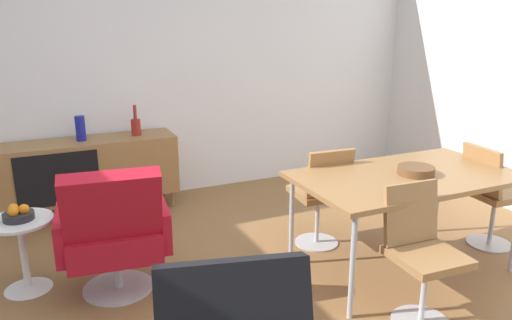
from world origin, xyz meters
The scene contains 12 objects.
wall_back centered at (0.00, 2.60, 1.40)m, with size 6.80×0.12×2.80m, color white.
sideboard centered at (-0.58, 2.30, 0.44)m, with size 1.60×0.45×0.72m.
vase_cobalt centered at (-0.12, 2.30, 0.81)m, with size 0.09×0.09×0.29m.
vase_sculptural_dark centered at (-0.63, 2.30, 0.84)m, with size 0.09×0.09×0.23m.
dining_table centered at (1.38, 0.19, 0.70)m, with size 1.60×0.90×0.74m.
wooden_bowl_on_table centered at (1.43, 0.16, 0.77)m, with size 0.26×0.26×0.06m, color brown.
dining_chair_front_left centered at (1.03, -0.37, 0.47)m, with size 0.42×0.44×0.86m.
dining_chair_far_end centered at (2.27, 0.20, 0.47)m, with size 0.45×0.43×0.86m.
dining_chair_back_left centered at (1.02, 0.75, 0.47)m, with size 0.43×0.45×0.86m.
lounge_chair_red centered at (-0.62, 0.70, 0.47)m, with size 0.78×0.72×0.95m.
side_table_round centered at (-1.18, 1.03, 0.32)m, with size 0.44×0.44×0.52m.
fruit_bowl centered at (-1.18, 1.03, 0.56)m, with size 0.20×0.20×0.11m.
Camera 1 is at (-1.03, -2.45, 1.84)m, focal length 34.99 mm.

